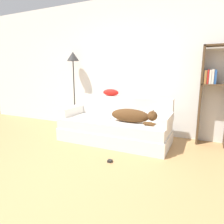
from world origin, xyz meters
TOP-DOWN VIEW (x-y plane):
  - ground_plane at (0.00, 0.00)m, footprint 20.00×20.00m
  - wall_back at (0.00, 2.61)m, footprint 7.89×0.06m
  - couch at (0.14, 1.86)m, footprint 1.97×0.84m
  - couch_backrest at (0.14, 2.21)m, footprint 1.93×0.15m
  - couch_arm_left at (-0.77, 1.85)m, footprint 0.15×0.65m
  - couch_arm_right at (1.05, 1.85)m, footprint 0.15×0.65m
  - dog at (0.52, 1.78)m, footprint 0.80×0.24m
  - laptop at (-0.08, 1.80)m, footprint 0.33×0.26m
  - throw_pillow at (-0.09, 2.19)m, footprint 0.32×0.14m
  - bookshelf at (1.71, 2.43)m, footprint 0.47×0.26m
  - floor_lamp at (-1.09, 2.38)m, footprint 0.26×0.26m
  - power_adapter at (0.45, 1.04)m, footprint 0.06×0.06m

SIDE VIEW (x-z plane):
  - ground_plane at x=0.00m, z-range 0.00..0.00m
  - power_adapter at x=0.45m, z-range 0.00..0.03m
  - couch at x=0.14m, z-range 0.00..0.41m
  - laptop at x=-0.08m, z-range 0.41..0.43m
  - couch_arm_left at x=-0.77m, z-range 0.41..0.57m
  - couch_arm_right at x=1.05m, z-range 0.41..0.57m
  - dog at x=0.52m, z-range 0.41..0.65m
  - couch_backrest at x=0.14m, z-range 0.41..0.79m
  - throw_pillow at x=-0.09m, z-range 0.79..0.92m
  - bookshelf at x=1.71m, z-range 0.12..1.80m
  - wall_back at x=0.00m, z-range 0.00..2.70m
  - floor_lamp at x=-1.09m, z-range 0.55..2.22m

